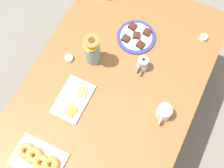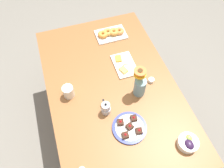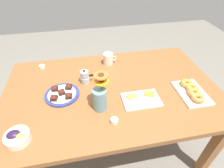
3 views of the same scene
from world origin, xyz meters
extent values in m
plane|color=slate|center=(0.00, 0.00, 0.00)|extent=(6.00, 6.00, 0.00)
cube|color=brown|center=(0.00, 0.00, 0.72)|extent=(1.60, 1.00, 0.04)
cube|color=brown|center=(0.72, -0.42, 0.35)|extent=(0.07, 0.07, 0.70)
cube|color=brown|center=(0.72, 0.42, 0.35)|extent=(0.07, 0.07, 0.70)
cylinder|color=silver|center=(0.03, 0.34, 0.79)|extent=(0.08, 0.08, 0.10)
cylinder|color=brown|center=(0.03, 0.34, 0.83)|extent=(0.07, 0.07, 0.00)
torus|color=silver|center=(0.08, 0.34, 0.79)|extent=(0.05, 0.01, 0.05)
cylinder|color=white|center=(-0.60, -0.34, 0.77)|extent=(0.14, 0.14, 0.05)
ellipsoid|color=#2D1938|center=(-0.61, -0.33, 0.79)|extent=(0.08, 0.06, 0.04)
ellipsoid|color=#9EC14C|center=(-0.57, -0.35, 0.79)|extent=(0.05, 0.04, 0.04)
cube|color=white|center=(0.17, -0.17, 0.75)|extent=(0.26, 0.17, 0.01)
cube|color=#EFB74C|center=(0.11, -0.14, 0.76)|extent=(0.08, 0.07, 0.02)
cube|color=white|center=(0.19, -0.19, 0.76)|extent=(0.08, 0.07, 0.02)
cube|color=orange|center=(0.24, -0.14, 0.76)|extent=(0.08, 0.06, 0.01)
cube|color=white|center=(0.56, -0.17, 0.75)|extent=(0.19, 0.28, 0.01)
torus|color=#D77F3E|center=(0.55, -0.25, 0.77)|extent=(0.13, 0.13, 0.04)
torus|color=#C88538|center=(0.55, -0.20, 0.77)|extent=(0.10, 0.10, 0.04)
torus|color=gold|center=(0.57, -0.14, 0.77)|extent=(0.11, 0.11, 0.04)
torus|color=orange|center=(0.55, -0.09, 0.77)|extent=(0.12, 0.12, 0.04)
cylinder|color=white|center=(-0.05, -0.32, 0.75)|extent=(0.05, 0.05, 0.03)
cylinder|color=#C68923|center=(-0.05, -0.32, 0.76)|extent=(0.04, 0.04, 0.01)
cylinder|color=navy|center=(-0.37, -0.01, 0.75)|extent=(0.24, 0.24, 0.01)
cylinder|color=white|center=(-0.37, -0.01, 0.75)|extent=(0.20, 0.20, 0.01)
cube|color=#381E14|center=(-0.42, 0.04, 0.77)|extent=(0.05, 0.05, 0.02)
cone|color=red|center=(-0.42, 0.04, 0.79)|extent=(0.02, 0.02, 0.01)
cube|color=#381E14|center=(-0.32, 0.04, 0.77)|extent=(0.05, 0.05, 0.02)
cone|color=red|center=(-0.32, 0.04, 0.79)|extent=(0.02, 0.02, 0.01)
cube|color=#381E14|center=(-0.42, -0.06, 0.77)|extent=(0.05, 0.05, 0.02)
cone|color=red|center=(-0.42, -0.06, 0.79)|extent=(0.02, 0.02, 0.01)
cube|color=#381E14|center=(-0.32, -0.06, 0.77)|extent=(0.05, 0.05, 0.02)
cone|color=red|center=(-0.32, -0.06, 0.79)|extent=(0.02, 0.02, 0.01)
cube|color=#381E14|center=(-0.37, -0.01, 0.77)|extent=(0.05, 0.05, 0.02)
cone|color=red|center=(-0.37, -0.01, 0.79)|extent=(0.02, 0.02, 0.01)
cylinder|color=#6B939E|center=(-0.11, -0.18, 0.82)|extent=(0.09, 0.09, 0.16)
cylinder|color=#3D702D|center=(-0.10, -0.17, 0.95)|extent=(0.01, 0.01, 0.10)
cylinder|color=orange|center=(-0.10, -0.17, 1.00)|extent=(0.09, 0.09, 0.01)
cylinder|color=#472D14|center=(-0.10, -0.17, 1.01)|extent=(0.04, 0.04, 0.01)
cylinder|color=#3D702D|center=(-0.10, -0.17, 0.93)|extent=(0.01, 0.01, 0.06)
cylinder|color=yellow|center=(-0.10, -0.17, 0.96)|extent=(0.09, 0.09, 0.01)
cylinder|color=#472D14|center=(-0.10, -0.17, 0.97)|extent=(0.04, 0.04, 0.01)
cylinder|color=#B7B7BC|center=(-0.19, 0.11, 0.77)|extent=(0.07, 0.07, 0.05)
cylinder|color=#B7B7BC|center=(-0.19, 0.11, 0.79)|extent=(0.05, 0.05, 0.01)
cylinder|color=#B7B7BC|center=(-0.19, 0.11, 0.82)|extent=(0.06, 0.06, 0.04)
sphere|color=black|center=(-0.19, 0.11, 0.85)|extent=(0.02, 0.02, 0.02)
cube|color=black|center=(-0.14, 0.11, 0.80)|extent=(0.04, 0.01, 0.01)
camera|label=1|loc=(0.61, 0.30, 2.46)|focal=50.00mm
camera|label=2|loc=(-0.90, 0.29, 2.19)|focal=35.00mm
camera|label=3|loc=(-0.19, -0.97, 1.61)|focal=28.00mm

